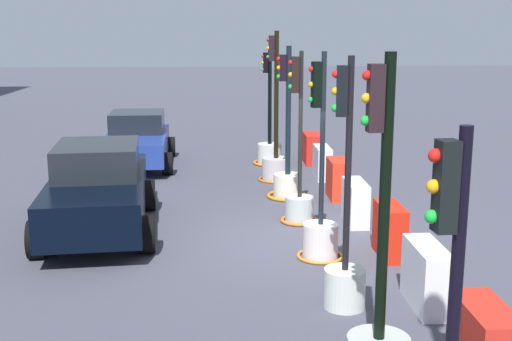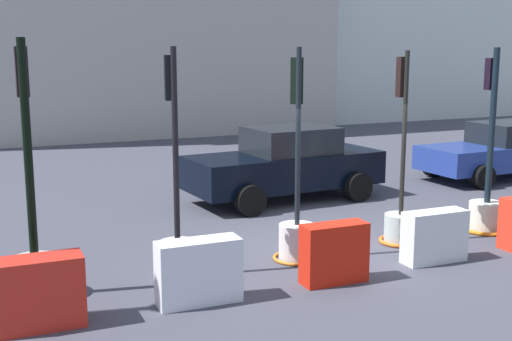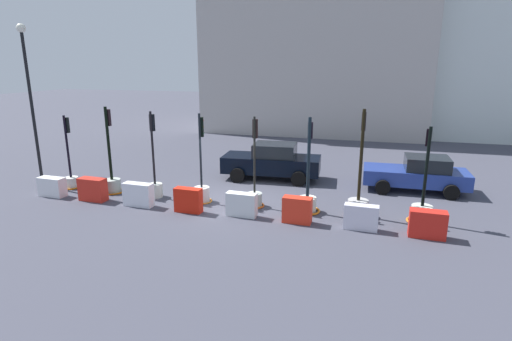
{
  "view_description": "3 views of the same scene",
  "coord_description": "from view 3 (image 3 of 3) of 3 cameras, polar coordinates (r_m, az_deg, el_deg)",
  "views": [
    {
      "loc": [
        -11.49,
        1.59,
        3.79
      ],
      "look_at": [
        1.33,
        0.69,
        1.04
      ],
      "focal_mm": 45.92,
      "sensor_mm": 36.0,
      "label": 1
    },
    {
      "loc": [
        -5.89,
        -9.48,
        3.44
      ],
      "look_at": [
        -1.35,
        0.58,
        1.39
      ],
      "focal_mm": 46.03,
      "sensor_mm": 36.0,
      "label": 2
    },
    {
      "loc": [
        5.34,
        -14.12,
        5.24
      ],
      "look_at": [
        1.28,
        -0.4,
        1.47
      ],
      "focal_mm": 28.42,
      "sensor_mm": 36.0,
      "label": 3
    }
  ],
  "objects": [
    {
      "name": "traffic_light_6",
      "position": [
        14.8,
        14.2,
        -4.08
      ],
      "size": [
        0.9,
        0.9,
        3.79
      ],
      "color": "#B4B1B2",
      "rests_on": "ground_plane"
    },
    {
      "name": "building_main_facade",
      "position": [
        34.24,
        8.83,
        17.78
      ],
      "size": [
        17.39,
        10.05,
        14.26
      ],
      "color": "#B2ACA6",
      "rests_on": "ground_plane"
    },
    {
      "name": "construction_barrier_0",
      "position": [
        18.5,
        -26.78,
        -2.06
      ],
      "size": [
        1.12,
        0.48,
        0.79
      ],
      "color": "white",
      "rests_on": "ground_plane"
    },
    {
      "name": "traffic_light_2",
      "position": [
        16.84,
        -14.05,
        -1.38
      ],
      "size": [
        0.58,
        0.58,
        3.48
      ],
      "color": "silver",
      "rests_on": "ground_plane"
    },
    {
      "name": "traffic_light_3",
      "position": [
        15.95,
        -7.64,
        -2.44
      ],
      "size": [
        0.79,
        0.79,
        3.47
      ],
      "color": "silver",
      "rests_on": "ground_plane"
    },
    {
      "name": "traffic_light_0",
      "position": [
        19.36,
        -24.6,
        -0.63
      ],
      "size": [
        0.79,
        0.79,
        3.16
      ],
      "color": "silver",
      "rests_on": "ground_plane"
    },
    {
      "name": "construction_barrier_3",
      "position": [
        14.96,
        -9.51,
        -4.14
      ],
      "size": [
        1.01,
        0.4,
        0.9
      ],
      "color": "red",
      "rests_on": "ground_plane"
    },
    {
      "name": "street_lamp_post",
      "position": [
        19.68,
        -29.3,
        10.14
      ],
      "size": [
        0.36,
        0.36,
        6.82
      ],
      "color": "black",
      "rests_on": "ground_plane"
    },
    {
      "name": "construction_barrier_4",
      "position": [
        14.37,
        -2.05,
        -4.82
      ],
      "size": [
        1.09,
        0.4,
        0.85
      ],
      "color": "silver",
      "rests_on": "ground_plane"
    },
    {
      "name": "construction_barrier_2",
      "position": [
        16.01,
        -16.24,
        -3.28
      ],
      "size": [
        1.16,
        0.43,
        0.89
      ],
      "color": "white",
      "rests_on": "ground_plane"
    },
    {
      "name": "construction_barrier_7",
      "position": [
        13.74,
        22.99,
        -6.95
      ],
      "size": [
        1.1,
        0.49,
        0.87
      ],
      "color": "red",
      "rests_on": "ground_plane"
    },
    {
      "name": "traffic_light_7",
      "position": [
        14.9,
        22.32,
        -5.04
      ],
      "size": [
        0.96,
        0.96,
        3.29
      ],
      "color": "beige",
      "rests_on": "ground_plane"
    },
    {
      "name": "car_black_sedan",
      "position": [
        18.94,
        2.28,
        1.28
      ],
      "size": [
        4.62,
        2.39,
        1.69
      ],
      "color": "black",
      "rests_on": "ground_plane"
    },
    {
      "name": "traffic_light_5",
      "position": [
        14.88,
        7.25,
        -3.74
      ],
      "size": [
        0.96,
        0.96,
        3.47
      ],
      "color": "beige",
      "rests_on": "ground_plane"
    },
    {
      "name": "construction_barrier_6",
      "position": [
        13.68,
        14.56,
        -6.39
      ],
      "size": [
        1.1,
        0.39,
        0.84
      ],
      "color": "silver",
      "rests_on": "ground_plane"
    },
    {
      "name": "ground_plane",
      "position": [
        15.98,
        -4.0,
        -4.43
      ],
      "size": [
        120.0,
        120.0,
        0.0
      ],
      "primitive_type": "plane",
      "color": "#424350"
    },
    {
      "name": "construction_barrier_5",
      "position": [
        13.86,
        5.81,
        -5.55
      ],
      "size": [
        0.98,
        0.44,
        0.9
      ],
      "color": "red",
      "rests_on": "ground_plane"
    },
    {
      "name": "traffic_light_4",
      "position": [
        15.3,
        -0.2,
        -3.03
      ],
      "size": [
        0.76,
        0.76,
        3.41
      ],
      "color": "#A9B6B1",
      "rests_on": "ground_plane"
    },
    {
      "name": "traffic_light_1",
      "position": [
        18.02,
        -19.63,
        -1.05
      ],
      "size": [
        0.94,
        0.94,
        3.59
      ],
      "color": "#AAB3A9",
      "rests_on": "ground_plane"
    },
    {
      "name": "construction_barrier_1",
      "position": [
        17.23,
        -21.99,
        -2.48
      ],
      "size": [
        1.09,
        0.49,
        0.91
      ],
      "color": "red",
      "rests_on": "ground_plane"
    },
    {
      "name": "car_blue_estate",
      "position": [
        18.47,
        21.78,
        -0.45
      ],
      "size": [
        4.27,
        2.17,
        1.5
      ],
      "color": "navy",
      "rests_on": "ground_plane"
    }
  ]
}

